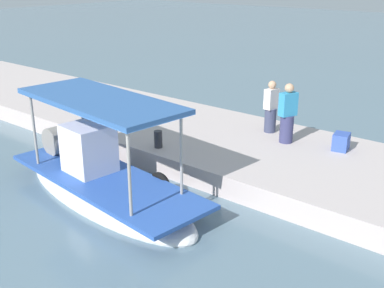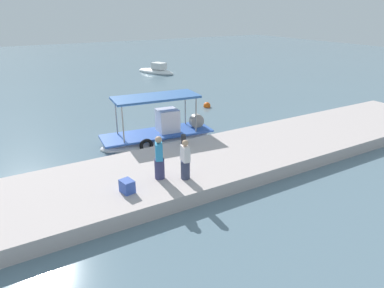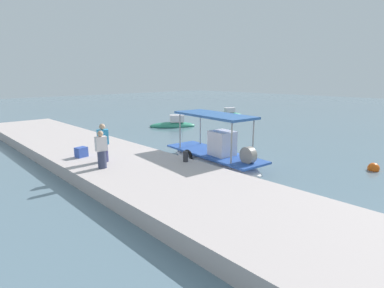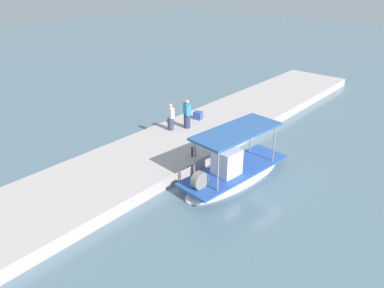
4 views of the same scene
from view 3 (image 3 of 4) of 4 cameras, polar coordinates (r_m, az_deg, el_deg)
name	(u,v)px [view 3 (image 3 of 4)]	position (r m, az deg, el deg)	size (l,w,h in m)	color
ground_plane	(200,156)	(17.18, 1.55, -2.39)	(120.00, 120.00, 0.00)	slate
dock_quay	(129,168)	(14.27, -11.97, -4.57)	(36.00, 4.98, 0.60)	beige
main_fishing_boat	(215,156)	(15.81, 4.35, -2.20)	(6.47, 2.57, 2.95)	white
fisherman_near_bollard	(103,145)	(14.39, -16.51, -0.11)	(0.52, 0.57, 1.78)	navy
fisherman_by_crate	(102,151)	(13.42, -16.82, -1.33)	(0.41, 0.49, 1.64)	#3A3F5C
mooring_bollard	(185,156)	(13.93, -1.25, -2.36)	(0.24, 0.24, 0.50)	#2D2D33
cargo_crate	(81,152)	(15.70, -20.29, -1.46)	(0.52, 0.41, 0.48)	#3755B2
marker_buoy	(373,168)	(17.11, 31.23, -3.96)	(0.54, 0.54, 0.54)	#EB5813
moored_boat_near	(227,115)	(35.30, 6.66, 5.59)	(2.72, 3.90, 1.18)	#299369
moored_boat_mid	(173,125)	(27.39, -3.61, 3.68)	(3.52, 4.18, 1.32)	#328D6E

